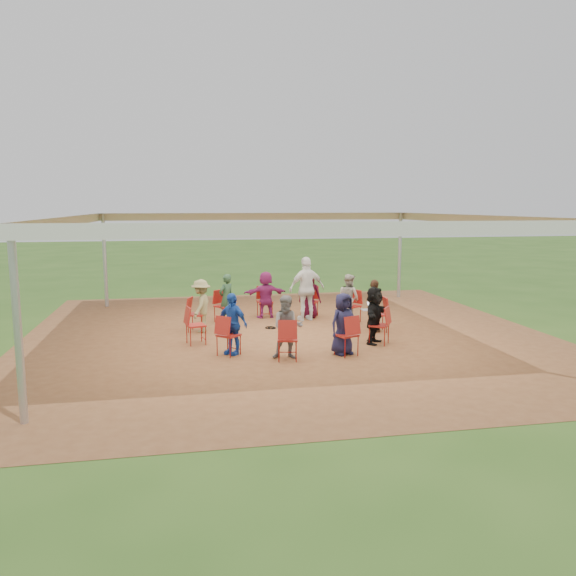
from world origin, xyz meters
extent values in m
plane|color=#33591B|center=(0.00, 0.00, 0.00)|extent=(80.00, 80.00, 0.00)
plane|color=brown|center=(0.00, 0.00, 0.01)|extent=(13.00, 13.00, 0.00)
cylinder|color=#B2B2B7|center=(-5.00, -5.00, 1.50)|extent=(0.12, 0.12, 3.00)
cylinder|color=#B2B2B7|center=(-5.00, 5.00, 1.50)|extent=(0.12, 0.12, 3.00)
cylinder|color=#B2B2B7|center=(5.00, 5.00, 1.50)|extent=(0.12, 0.12, 3.00)
plane|color=white|center=(0.00, 0.00, 3.00)|extent=(10.30, 10.30, 0.00)
cube|color=white|center=(0.00, -5.15, 2.88)|extent=(10.30, 0.03, 0.24)
cube|color=white|center=(0.00, 5.15, 2.88)|extent=(10.30, 0.03, 0.24)
cube|color=white|center=(-5.15, 0.00, 2.88)|extent=(0.03, 10.30, 0.24)
cube|color=white|center=(5.15, 0.00, 2.88)|extent=(0.03, 10.30, 0.24)
imported|color=#4F3221|center=(2.25, -0.11, 0.69)|extent=(0.45, 0.82, 1.36)
imported|color=#A59E90|center=(1.95, 1.13, 0.69)|extent=(0.66, 0.76, 1.36)
imported|color=#3F071A|center=(1.03, 2.00, 0.69)|extent=(0.76, 0.64, 1.36)
imported|color=#95256D|center=(-0.22, 2.24, 0.69)|extent=(1.30, 0.59, 1.36)
imported|color=#27492E|center=(-1.39, 1.77, 0.69)|extent=(0.59, 0.56, 1.36)
imported|color=#8D8554|center=(-2.13, 0.74, 0.69)|extent=(0.70, 0.97, 1.36)
imported|color=#1E4BAD|center=(-1.55, -1.63, 0.69)|extent=(0.86, 0.85, 1.36)
imported|color=gray|center=(-0.42, -2.21, 0.69)|extent=(0.72, 0.50, 1.36)
imported|color=#1A1938|center=(0.84, -2.09, 0.69)|extent=(0.76, 0.59, 1.36)
imported|color=black|center=(1.84, -1.31, 0.69)|extent=(1.12, 1.30, 1.36)
imported|color=white|center=(0.87, 1.64, 0.91)|extent=(1.15, 0.75, 1.81)
torus|color=black|center=(-0.32, 0.81, 0.02)|extent=(0.32, 0.32, 0.03)
torus|color=black|center=(-0.28, 0.77, 0.02)|extent=(0.26, 0.26, 0.03)
cube|color=#B7B7BC|center=(2.03, -0.10, 0.59)|extent=(0.22, 0.31, 0.01)
cube|color=#B7B7BC|center=(2.14, -0.10, 0.69)|extent=(0.08, 0.30, 0.19)
cube|color=#CCE0FF|center=(2.13, -0.10, 0.69)|extent=(0.06, 0.27, 0.16)
camera|label=1|loc=(-2.62, -13.66, 3.25)|focal=35.00mm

